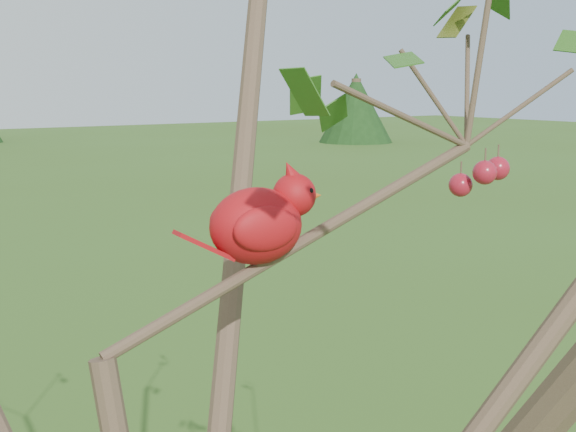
% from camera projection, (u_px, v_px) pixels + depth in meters
% --- Properties ---
extents(crabapple_tree, '(2.35, 2.05, 2.95)m').
position_uv_depth(crabapple_tree, '(197.00, 237.00, 0.94)').
color(crabapple_tree, '#443124').
rests_on(crabapple_tree, ground).
extents(cardinal, '(0.22, 0.12, 0.16)m').
position_uv_depth(cardinal, '(261.00, 221.00, 1.11)').
color(cardinal, '#AD0E15').
rests_on(cardinal, ground).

